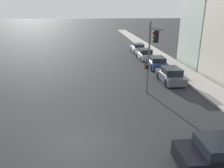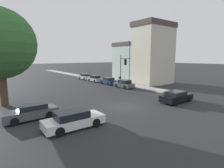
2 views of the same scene
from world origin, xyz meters
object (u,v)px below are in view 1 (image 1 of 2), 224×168
at_px(traffic_signal, 151,50).
at_px(parked_car_0, 171,75).
at_px(parked_car_1, 157,63).
at_px(parked_car_3, 138,48).
at_px(parked_car_2, 145,54).

distance_m(traffic_signal, parked_car_0, 5.10).
height_order(parked_car_0, parked_car_1, parked_car_0).
bearing_deg(parked_car_1, parked_car_3, 2.98).
bearing_deg(traffic_signal, parked_car_2, -116.39).
height_order(parked_car_1, parked_car_3, parked_car_3).
height_order(parked_car_0, parked_car_3, parked_car_0).
bearing_deg(parked_car_0, parked_car_2, 0.18).
height_order(traffic_signal, parked_car_2, traffic_signal).
xyz_separation_m(traffic_signal, parked_car_3, (2.92, 18.07, -3.05)).
xyz_separation_m(traffic_signal, parked_car_2, (2.86, 13.07, -3.05)).
distance_m(traffic_signal, parked_car_1, 9.26).
bearing_deg(parked_car_2, parked_car_1, -178.86).
height_order(parked_car_2, parked_car_3, parked_car_2).
bearing_deg(parked_car_3, parked_car_0, 178.58).
relative_size(parked_car_2, parked_car_3, 0.95).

